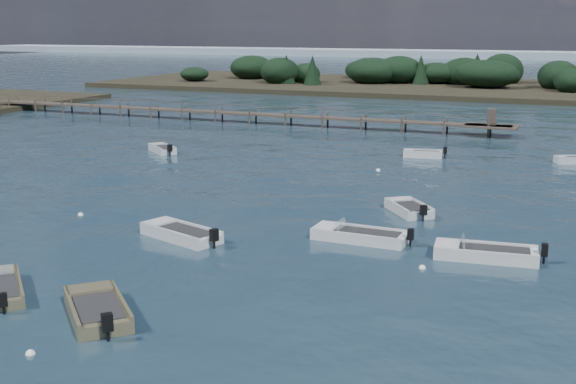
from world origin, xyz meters
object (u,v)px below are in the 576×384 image
at_px(dinghy_near_olive, 1,290).
at_px(dinghy_mid_white_b, 485,255).
at_px(dinghy_mid_white_a, 360,237).
at_px(tender_far_grey, 162,150).
at_px(jetty, 253,114).
at_px(tender_far_white, 423,155).
at_px(dinghy_extra_a, 97,312).
at_px(dinghy_extra_b, 409,210).
at_px(tender_far_grey_b, 575,161).
at_px(dinghy_mid_grey, 181,235).

bearing_deg(dinghy_near_olive, dinghy_mid_white_b, 35.20).
xyz_separation_m(dinghy_mid_white_a, dinghy_near_olive, (-11.02, -12.72, -0.01)).
relative_size(tender_far_grey, jetty, 0.05).
bearing_deg(jetty, tender_far_white, -32.18).
height_order(dinghy_extra_a, dinghy_mid_white_b, dinghy_extra_a).
distance_m(dinghy_mid_white_b, dinghy_near_olive, 21.11).
bearing_deg(dinghy_extra_b, tender_far_white, 100.16).
height_order(tender_far_grey_b, dinghy_near_olive, tender_far_grey_b).
distance_m(dinghy_mid_white_a, tender_far_grey_b, 28.14).
relative_size(dinghy_mid_grey, dinghy_extra_b, 1.37).
xyz_separation_m(tender_far_white, jetty, (-22.21, 13.97, 0.81)).
height_order(tender_far_grey, tender_far_white, tender_far_grey).
bearing_deg(tender_far_grey_b, dinghy_mid_grey, -120.62).
bearing_deg(tender_far_white, dinghy_extra_b, -79.84).
bearing_deg(dinghy_extra_b, dinghy_extra_a, -109.66).
bearing_deg(dinghy_extra_b, tender_far_grey_b, 67.81).
xyz_separation_m(tender_far_grey_b, dinghy_mid_white_b, (-3.01, -27.13, 0.00)).
xyz_separation_m(dinghy_mid_grey, dinghy_near_olive, (-2.61, -9.49, -0.02)).
relative_size(dinghy_mid_white_b, dinghy_near_olive, 1.23).
bearing_deg(tender_far_grey, dinghy_extra_a, -61.17).
relative_size(tender_far_white, dinghy_near_olive, 0.87).
height_order(dinghy_extra_a, dinghy_mid_grey, dinghy_extra_a).
relative_size(tender_far_grey, dinghy_near_olive, 0.85).
relative_size(tender_far_grey, tender_far_grey_b, 1.05).
xyz_separation_m(dinghy_mid_white_a, jetty, (-24.52, 38.55, 0.83)).
relative_size(dinghy_extra_a, jetty, 0.07).
relative_size(dinghy_mid_white_a, dinghy_mid_white_b, 1.00).
distance_m(tender_far_grey_b, dinghy_near_olive, 44.22).
distance_m(tender_far_grey, dinghy_extra_b, 27.04).
relative_size(dinghy_mid_grey, dinghy_near_olive, 1.20).
bearing_deg(dinghy_extra_b, dinghy_mid_white_b, -52.47).
xyz_separation_m(dinghy_mid_white_b, dinghy_mid_grey, (-14.64, -2.69, 0.01)).
bearing_deg(jetty, dinghy_near_olive, -75.25).
xyz_separation_m(tender_far_grey_b, dinghy_near_olive, (-20.26, -39.30, -0.02)).
xyz_separation_m(dinghy_extra_a, dinghy_extra_b, (6.95, 19.45, -0.01)).
height_order(dinghy_extra_b, dinghy_near_olive, dinghy_extra_b).
bearing_deg(jetty, tender_far_grey, -86.51).
relative_size(dinghy_mid_white_b, dinghy_mid_grey, 1.03).
bearing_deg(dinghy_mid_grey, dinghy_extra_b, 45.48).
xyz_separation_m(dinghy_extra_a, dinghy_mid_white_b, (12.21, 12.60, -0.01)).
distance_m(dinghy_mid_white_a, dinghy_near_olive, 16.83).
bearing_deg(tender_far_white, dinghy_extra_a, -95.56).
xyz_separation_m(dinghy_mid_grey, jetty, (-16.10, 41.78, 0.82)).
height_order(tender_far_grey, dinghy_mid_white_b, dinghy_mid_white_b).
height_order(dinghy_mid_white_a, tender_far_white, dinghy_mid_white_a).
relative_size(dinghy_mid_grey, jetty, 0.08).
xyz_separation_m(dinghy_mid_white_b, tender_far_white, (-8.54, 25.12, 0.01)).
xyz_separation_m(dinghy_near_olive, jetty, (-13.49, 51.27, 0.84)).
xyz_separation_m(tender_far_white, dinghy_mid_grey, (-6.11, -27.81, -0.00)).
bearing_deg(dinghy_extra_b, jetty, 128.32).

